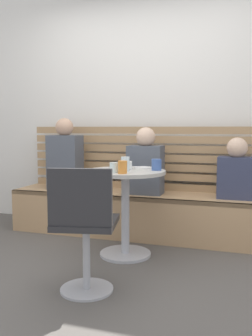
{
  "coord_description": "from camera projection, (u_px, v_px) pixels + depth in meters",
  "views": [
    {
      "loc": [
        1.02,
        -2.38,
        1.09
      ],
      "look_at": [
        0.02,
        0.66,
        0.75
      ],
      "focal_mm": 39.84,
      "sensor_mm": 36.0,
      "label": 1
    }
  ],
  "objects": [
    {
      "name": "ground",
      "position": [
        95.0,
        280.0,
        2.68
      ],
      "size": [
        8.0,
        8.0,
        0.0
      ],
      "primitive_type": "plane",
      "color": "#514C47"
    },
    {
      "name": "back_wall",
      "position": [
        152.0,
        95.0,
        4.08
      ],
      "size": [
        5.2,
        0.1,
        2.9
      ],
      "primitive_type": "cube",
      "color": "silver",
      "rests_on": "ground"
    },
    {
      "name": "booth_bench",
      "position": [
        141.0,
        214.0,
        3.79
      ],
      "size": [
        2.7,
        0.52,
        0.44
      ],
      "color": "tan",
      "rests_on": "ground"
    },
    {
      "name": "booth_backrest",
      "position": [
        147.0,
        158.0,
        3.96
      ],
      "size": [
        2.65,
        0.04,
        0.67
      ],
      "color": "#A68157",
      "rests_on": "booth_bench"
    },
    {
      "name": "cafe_table",
      "position": [
        125.0,
        196.0,
        3.17
      ],
      "size": [
        0.68,
        0.68,
        0.74
      ],
      "color": "#ADADB2",
      "rests_on": "ground"
    },
    {
      "name": "white_chair",
      "position": [
        84.0,
        226.0,
        2.41
      ],
      "size": [
        0.48,
        0.48,
        0.85
      ],
      "color": "#ADADB2",
      "rests_on": "ground"
    },
    {
      "name": "person_adult",
      "position": [
        65.0,
        157.0,
        3.98
      ],
      "size": [
        0.34,
        0.22,
        0.76
      ],
      "color": "#4C515B",
      "rests_on": "booth_bench"
    },
    {
      "name": "person_child_left",
      "position": [
        146.0,
        165.0,
        3.69
      ],
      "size": [
        0.34,
        0.22,
        0.66
      ],
      "color": "#4C515B",
      "rests_on": "booth_bench"
    },
    {
      "name": "person_child_middle",
      "position": [
        236.0,
        172.0,
        3.46
      ],
      "size": [
        0.34,
        0.22,
        0.57
      ],
      "color": "#333851",
      "rests_on": "booth_bench"
    },
    {
      "name": "cup_glass_short",
      "position": [
        115.0,
        167.0,
        2.98
      ],
      "size": [
        0.08,
        0.08,
        0.08
      ],
      "primitive_type": "cylinder",
      "color": "silver",
      "rests_on": "cafe_table"
    },
    {
      "name": "cup_glass_tall",
      "position": [
        125.0,
        164.0,
        3.06
      ],
      "size": [
        0.07,
        0.07,
        0.12
      ],
      "primitive_type": "cylinder",
      "color": "silver",
      "rests_on": "cafe_table"
    },
    {
      "name": "cup_ceramic_white",
      "position": [
        127.0,
        165.0,
        3.21
      ],
      "size": [
        0.08,
        0.08,
        0.07
      ],
      "primitive_type": "cylinder",
      "color": "white",
      "rests_on": "cafe_table"
    },
    {
      "name": "cup_mug_blue",
      "position": [
        157.0,
        165.0,
        3.13
      ],
      "size": [
        0.08,
        0.08,
        0.09
      ],
      "primitive_type": "cylinder",
      "color": "#3D5B9E",
      "rests_on": "cafe_table"
    },
    {
      "name": "cup_tumbler_orange",
      "position": [
        123.0,
        167.0,
        2.91
      ],
      "size": [
        0.07,
        0.07,
        0.1
      ],
      "primitive_type": "cylinder",
      "color": "orange",
      "rests_on": "cafe_table"
    },
    {
      "name": "plate_small",
      "position": [
        143.0,
        168.0,
        3.28
      ],
      "size": [
        0.17,
        0.17,
        0.01
      ],
      "primitive_type": "cylinder",
      "color": "white",
      "rests_on": "cafe_table"
    }
  ]
}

